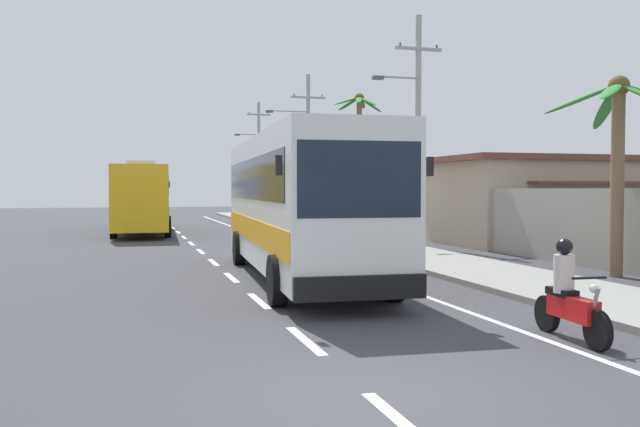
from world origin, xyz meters
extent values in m
plane|color=#3A3A3F|center=(0.00, 0.00, 0.00)|extent=(160.00, 160.00, 0.00)
cube|color=gray|center=(6.80, 10.00, 0.07)|extent=(3.20, 90.00, 0.14)
cube|color=white|center=(0.00, -0.95, 0.00)|extent=(0.16, 2.00, 0.01)
cube|color=white|center=(0.00, 2.86, 0.00)|extent=(0.16, 2.00, 0.01)
cube|color=white|center=(0.00, 6.68, 0.00)|extent=(0.16, 2.00, 0.01)
cube|color=white|center=(0.00, 10.49, 0.00)|extent=(0.16, 2.00, 0.01)
cube|color=white|center=(0.00, 14.30, 0.00)|extent=(0.16, 2.00, 0.01)
cube|color=white|center=(0.00, 18.11, 0.00)|extent=(0.16, 2.00, 0.01)
cube|color=white|center=(0.00, 21.92, 0.00)|extent=(0.16, 2.00, 0.01)
cube|color=white|center=(0.00, 25.73, 0.00)|extent=(0.16, 2.00, 0.01)
cube|color=white|center=(0.00, 29.54, 0.00)|extent=(0.16, 2.00, 0.01)
cube|color=white|center=(0.00, 33.35, 0.00)|extent=(0.16, 2.00, 0.01)
cube|color=white|center=(0.00, 37.16, 0.00)|extent=(0.16, 2.00, 0.01)
cube|color=white|center=(0.00, 40.97, 0.00)|extent=(0.16, 2.00, 0.01)
cube|color=white|center=(0.00, 44.78, 0.00)|extent=(0.16, 2.00, 0.01)
cube|color=white|center=(0.00, 48.59, 0.00)|extent=(0.16, 2.00, 0.01)
cube|color=white|center=(3.61, 15.00, 0.00)|extent=(0.14, 70.00, 0.01)
cube|color=#9E998E|center=(10.60, 14.00, 1.18)|extent=(0.24, 60.00, 2.37)
cube|color=white|center=(1.70, 9.92, 2.03)|extent=(3.18, 11.68, 3.29)
cube|color=#192333|center=(1.72, 10.12, 2.61)|extent=(3.15, 10.76, 1.05)
cube|color=#192333|center=(1.36, 4.19, 2.53)|extent=(2.30, 0.24, 1.38)
cube|color=orange|center=(1.70, 9.92, 1.29)|extent=(3.20, 11.46, 0.59)
cube|color=black|center=(1.36, 4.10, 0.59)|extent=(2.45, 0.31, 0.44)
cube|color=#B7B7B7|center=(1.79, 11.36, 3.82)|extent=(1.52, 2.62, 0.28)
cube|color=black|center=(2.80, 4.32, 2.77)|extent=(0.12, 0.09, 0.36)
cube|color=black|center=(-0.05, 4.49, 2.77)|extent=(0.12, 0.09, 0.36)
cylinder|color=black|center=(2.68, 5.81, 0.52)|extent=(0.38, 1.06, 1.04)
cylinder|color=black|center=(0.24, 5.96, 0.52)|extent=(0.38, 1.06, 1.04)
cylinder|color=black|center=(3.13, 13.31, 0.52)|extent=(0.38, 1.06, 1.04)
cylinder|color=black|center=(0.69, 13.45, 0.52)|extent=(0.38, 1.06, 1.04)
cube|color=gold|center=(-1.84, 29.52, 1.92)|extent=(3.10, 12.22, 3.06)
cube|color=#192333|center=(-1.85, 29.32, 2.46)|extent=(3.08, 11.26, 0.98)
cube|color=#192333|center=(-1.57, 35.53, 2.38)|extent=(2.35, 0.21, 1.29)
cube|color=#1E843D|center=(-1.84, 29.52, 1.23)|extent=(3.12, 11.98, 0.55)
cube|color=black|center=(-1.57, 35.62, 0.59)|extent=(2.51, 0.27, 0.44)
cube|color=#B7B7B7|center=(-1.91, 28.01, 3.59)|extent=(1.52, 2.73, 0.28)
cube|color=black|center=(-3.04, 35.39, 2.61)|extent=(0.12, 0.09, 0.36)
cube|color=black|center=(-0.13, 35.26, 2.61)|extent=(0.12, 0.09, 0.36)
cylinder|color=black|center=(-2.90, 33.81, 0.52)|extent=(0.37, 1.05, 1.04)
cylinder|color=black|center=(-0.40, 33.70, 0.52)|extent=(0.37, 1.05, 1.04)
cylinder|color=black|center=(-3.26, 25.94, 0.52)|extent=(0.37, 1.05, 1.04)
cylinder|color=black|center=(-0.76, 25.83, 0.52)|extent=(0.37, 1.05, 1.04)
cylinder|color=black|center=(4.44, 19.11, 0.30)|extent=(0.15, 0.61, 0.60)
cylinder|color=black|center=(4.32, 20.46, 0.30)|extent=(0.17, 0.61, 0.60)
cube|color=black|center=(4.39, 19.74, 0.52)|extent=(0.33, 1.12, 0.36)
cube|color=black|center=(4.36, 20.03, 0.72)|extent=(0.29, 0.62, 0.12)
cylinder|color=gray|center=(4.43, 19.23, 0.60)|extent=(0.09, 0.32, 0.67)
cylinder|color=black|center=(4.42, 19.33, 1.04)|extent=(0.56, 0.09, 0.04)
sphere|color=#EAEACC|center=(4.43, 19.21, 0.90)|extent=(0.14, 0.14, 0.14)
cylinder|color=navy|center=(4.36, 19.98, 1.02)|extent=(0.32, 0.32, 0.59)
sphere|color=blue|center=(4.36, 19.98, 1.44)|extent=(0.26, 0.26, 0.26)
cylinder|color=black|center=(3.91, 1.02, 0.30)|extent=(0.14, 0.61, 0.60)
cylinder|color=black|center=(4.00, 2.38, 0.30)|extent=(0.16, 0.61, 0.60)
cube|color=red|center=(3.95, 1.65, 0.52)|extent=(0.32, 1.11, 0.36)
cube|color=black|center=(3.97, 1.95, 0.72)|extent=(0.28, 0.62, 0.12)
cylinder|color=gray|center=(3.91, 1.14, 0.60)|extent=(0.08, 0.32, 0.67)
cylinder|color=black|center=(3.92, 1.24, 1.04)|extent=(0.56, 0.08, 0.04)
sphere|color=#EAEACC|center=(3.91, 1.12, 0.90)|extent=(0.14, 0.14, 0.14)
cylinder|color=beige|center=(3.97, 1.90, 1.02)|extent=(0.32, 0.32, 0.60)
sphere|color=black|center=(3.97, 1.90, 1.45)|extent=(0.26, 0.26, 0.26)
cylinder|color=#2D7A47|center=(7.11, 15.36, 0.55)|extent=(0.28, 0.28, 0.82)
cylinder|color=red|center=(7.11, 15.36, 1.28)|extent=(0.36, 0.36, 0.65)
sphere|color=brown|center=(7.11, 15.36, 1.70)|extent=(0.21, 0.21, 0.21)
cylinder|color=#9E9E99|center=(8.80, 18.04, 4.69)|extent=(0.24, 0.24, 9.38)
cube|color=#9E9E99|center=(8.80, 18.04, 8.03)|extent=(2.02, 0.12, 0.12)
cylinder|color=#4C4742|center=(8.00, 18.04, 8.15)|extent=(0.08, 0.08, 0.16)
cylinder|color=#4C4742|center=(9.61, 18.04, 8.15)|extent=(0.08, 0.08, 0.16)
cylinder|color=#9E9E99|center=(7.93, 18.04, 6.84)|extent=(1.76, 0.09, 0.09)
cube|color=#4C4C51|center=(7.05, 18.04, 6.78)|extent=(0.44, 0.24, 0.14)
cylinder|color=#9E9E99|center=(8.64, 34.59, 4.84)|extent=(0.24, 0.24, 9.69)
cube|color=#9E9E99|center=(8.64, 34.59, 8.22)|extent=(2.33, 0.12, 0.12)
cylinder|color=#4C4742|center=(7.71, 34.59, 8.34)|extent=(0.08, 0.08, 0.16)
cylinder|color=#4C4742|center=(9.57, 34.59, 8.34)|extent=(0.08, 0.08, 0.16)
cylinder|color=#9E9E99|center=(7.36, 34.59, 7.30)|extent=(2.56, 0.09, 0.09)
cube|color=#4C4C51|center=(6.09, 34.59, 7.24)|extent=(0.44, 0.24, 0.14)
cylinder|color=#9E9E99|center=(8.61, 51.15, 4.97)|extent=(0.24, 0.24, 9.94)
cube|color=#9E9E99|center=(8.61, 51.15, 8.87)|extent=(2.11, 0.12, 0.12)
cylinder|color=#4C4742|center=(7.77, 51.15, 8.99)|extent=(0.08, 0.08, 0.16)
cylinder|color=#4C4742|center=(9.45, 51.15, 8.99)|extent=(0.08, 0.08, 0.16)
cylinder|color=#9E9E99|center=(7.65, 51.15, 7.12)|extent=(1.91, 0.09, 0.09)
cube|color=#4C4C51|center=(6.70, 51.15, 7.06)|extent=(0.44, 0.24, 0.14)
cylinder|color=brown|center=(10.23, 29.24, 3.75)|extent=(0.31, 0.31, 7.50)
ellipsoid|color=#337F33|center=(10.91, 29.25, 7.19)|extent=(1.42, 0.38, 0.92)
ellipsoid|color=#337F33|center=(10.60, 29.90, 7.36)|extent=(1.06, 1.53, 0.58)
ellipsoid|color=#337F33|center=(9.78, 29.80, 7.27)|extent=(1.21, 1.38, 0.77)
ellipsoid|color=#337F33|center=(9.48, 29.23, 7.36)|extent=(1.55, 0.39, 0.60)
ellipsoid|color=#337F33|center=(9.96, 28.54, 7.35)|extent=(0.90, 1.57, 0.61)
ellipsoid|color=#337F33|center=(10.47, 28.55, 7.30)|extent=(0.83, 1.54, 0.71)
sphere|color=brown|center=(10.23, 29.24, 7.55)|extent=(0.56, 0.56, 0.56)
cylinder|color=brown|center=(9.93, 7.80, 2.52)|extent=(0.35, 0.35, 5.03)
ellipsoid|color=#337F33|center=(10.22, 8.64, 4.62)|extent=(0.94, 1.84, 1.14)
ellipsoid|color=#337F33|center=(9.08, 8.23, 4.76)|extent=(1.90, 1.19, 0.86)
ellipsoid|color=#337F33|center=(9.17, 7.19, 4.83)|extent=(1.77, 1.53, 0.72)
sphere|color=brown|center=(9.93, 7.80, 5.08)|extent=(0.56, 0.56, 0.56)
cube|color=tan|center=(15.87, 18.55, 1.73)|extent=(11.16, 6.99, 3.46)
cube|color=brown|center=(15.87, 18.55, 3.58)|extent=(11.83, 7.41, 0.24)
cube|color=brown|center=(15.87, 14.71, 2.60)|extent=(7.82, 0.80, 0.10)
camera|label=1|loc=(-2.65, -7.10, 2.36)|focal=37.53mm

